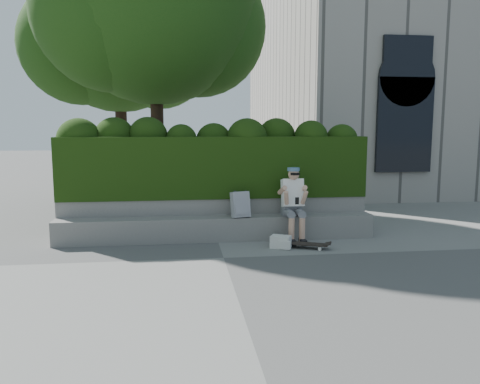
{
  "coord_description": "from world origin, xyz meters",
  "views": [
    {
      "loc": [
        -0.68,
        -7.43,
        2.11
      ],
      "look_at": [
        0.4,
        1.0,
        0.95
      ],
      "focal_mm": 35.0,
      "sensor_mm": 36.0,
      "label": 1
    }
  ],
  "objects": [
    {
      "name": "tree_right",
      "position": [
        -2.37,
        6.69,
        4.76
      ],
      "size": [
        4.41,
        4.41,
        6.98
      ],
      "rotation": [
        0.0,
        0.0,
        0.18
      ],
      "color": "black",
      "rests_on": "ground"
    },
    {
      "name": "ground",
      "position": [
        0.0,
        0.0,
        0.0
      ],
      "size": [
        80.0,
        80.0,
        0.0
      ],
      "primitive_type": "plane",
      "color": "slate",
      "rests_on": "ground"
    },
    {
      "name": "tree_left",
      "position": [
        -1.24,
        4.79,
        5.2
      ],
      "size": [
        5.03,
        5.03,
        7.73
      ],
      "rotation": [
        0.0,
        0.0,
        0.09
      ],
      "color": "black",
      "rests_on": "ground"
    },
    {
      "name": "person",
      "position": [
        1.42,
        1.07,
        0.75
      ],
      "size": [
        0.4,
        0.76,
        1.38
      ],
      "color": "slate",
      "rests_on": "ground"
    },
    {
      "name": "skateboard",
      "position": [
        1.46,
        0.45,
        0.08
      ],
      "size": [
        0.88,
        0.54,
        0.09
      ],
      "rotation": [
        0.0,
        0.0,
        -0.4
      ],
      "color": "black",
      "rests_on": "ground"
    },
    {
      "name": "backpack_plaid",
      "position": [
        0.43,
        1.15,
        0.69
      ],
      "size": [
        0.36,
        0.25,
        0.48
      ],
      "primitive_type": "cube",
      "rotation": [
        0.0,
        0.0,
        0.24
      ],
      "color": "silver",
      "rests_on": "bench_ledge"
    },
    {
      "name": "hedge",
      "position": [
        0.0,
        1.95,
        1.35
      ],
      "size": [
        6.0,
        1.0,
        1.2
      ],
      "primitive_type": "cube",
      "color": "black",
      "rests_on": "planter_wall"
    },
    {
      "name": "bench_ledge",
      "position": [
        0.0,
        1.25,
        0.23
      ],
      "size": [
        6.0,
        0.45,
        0.45
      ],
      "primitive_type": "cube",
      "color": "gray",
      "rests_on": "ground"
    },
    {
      "name": "planter_wall",
      "position": [
        0.0,
        1.73,
        0.38
      ],
      "size": [
        6.0,
        0.5,
        0.75
      ],
      "primitive_type": "cube",
      "color": "gray",
      "rests_on": "ground"
    },
    {
      "name": "backpack_ground",
      "position": [
        1.07,
        0.51,
        0.11
      ],
      "size": [
        0.41,
        0.37,
        0.22
      ],
      "primitive_type": "cube",
      "rotation": [
        0.0,
        0.0,
        -0.48
      ],
      "color": "white",
      "rests_on": "ground"
    }
  ]
}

